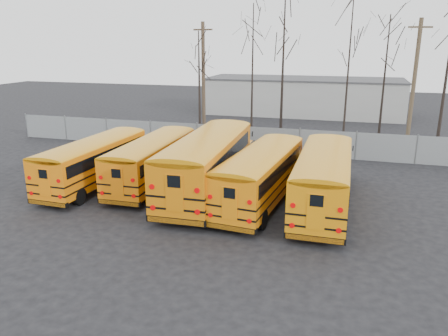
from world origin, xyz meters
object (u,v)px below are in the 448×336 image
(bus_a, at_px, (96,158))
(utility_pole_right, at_px, (414,85))
(bus_d, at_px, (262,171))
(bus_b, at_px, (154,157))
(utility_pole_left, at_px, (203,79))
(bus_e, at_px, (324,174))
(bus_c, at_px, (209,158))

(bus_a, relative_size, utility_pole_right, 1.03)
(bus_a, distance_m, bus_d, 9.90)
(bus_b, relative_size, utility_pole_left, 1.04)
(bus_d, bearing_deg, bus_e, 7.42)
(bus_a, xyz_separation_m, bus_e, (13.03, -0.10, 0.13))
(bus_c, xyz_separation_m, utility_pole_left, (-5.24, 14.57, 3.03))
(bus_a, height_order, bus_e, bus_e)
(utility_pole_left, bearing_deg, bus_c, -64.53)
(utility_pole_right, bearing_deg, bus_c, -145.61)
(bus_e, distance_m, utility_pole_right, 15.63)
(bus_b, xyz_separation_m, utility_pole_left, (-1.65, 13.96, 3.37))
(bus_b, relative_size, bus_c, 0.83)
(bus_a, relative_size, bus_c, 0.82)
(bus_c, xyz_separation_m, bus_e, (6.25, -0.57, -0.22))
(utility_pole_left, bearing_deg, bus_a, -90.16)
(bus_e, bearing_deg, bus_c, 174.60)
(bus_b, bearing_deg, bus_e, -8.09)
(bus_e, bearing_deg, bus_b, 172.99)
(bus_e, relative_size, utility_pole_right, 1.10)
(bus_a, distance_m, utility_pole_right, 23.51)
(bus_a, height_order, bus_b, bus_b)
(bus_d, distance_m, bus_e, 3.14)
(bus_a, distance_m, bus_c, 6.81)
(bus_b, height_order, bus_e, bus_e)
(bus_a, bearing_deg, utility_pole_right, 39.20)
(bus_d, xyz_separation_m, bus_e, (3.13, 0.09, 0.06))
(bus_a, height_order, utility_pole_right, utility_pole_right)
(bus_b, bearing_deg, utility_pole_left, 95.49)
(bus_b, xyz_separation_m, utility_pole_right, (15.24, 13.12, 3.39))
(bus_a, height_order, bus_c, bus_c)
(bus_a, relative_size, bus_b, 0.99)
(bus_a, distance_m, bus_b, 3.36)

